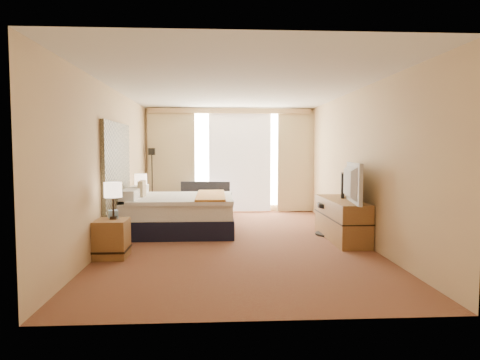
{
  "coord_description": "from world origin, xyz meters",
  "views": [
    {
      "loc": [
        -0.36,
        -7.28,
        1.56
      ],
      "look_at": [
        0.08,
        0.4,
        1.02
      ],
      "focal_mm": 32.0,
      "sensor_mm": 36.0,
      "label": 1
    }
  ],
  "objects": [
    {
      "name": "tissue_box",
      "position": [
        -1.88,
        -0.91,
        0.61
      ],
      "size": [
        0.17,
        0.17,
        0.12
      ],
      "primitive_type": "cube",
      "rotation": [
        0.0,
        0.0,
        0.37
      ],
      "color": "#8BB4D8",
      "rests_on": "nightstand_left"
    },
    {
      "name": "telephone",
      "position": [
        -1.87,
        1.44,
        0.59
      ],
      "size": [
        0.23,
        0.2,
        0.07
      ],
      "primitive_type": "cube",
      "rotation": [
        0.0,
        0.0,
        0.36
      ],
      "color": "black",
      "rests_on": "nightstand_right"
    },
    {
      "name": "headboard",
      "position": [
        -2.06,
        0.2,
        1.28
      ],
      "size": [
        0.06,
        1.85,
        1.5
      ],
      "primitive_type": "cube",
      "color": "black",
      "rests_on": "wall_left"
    },
    {
      "name": "ceiling",
      "position": [
        0.0,
        0.0,
        2.6
      ],
      "size": [
        4.2,
        7.0,
        0.02
      ],
      "primitive_type": "cube",
      "color": "silver",
      "rests_on": "wall_back"
    },
    {
      "name": "nightstand_right",
      "position": [
        -1.87,
        1.45,
        0.28
      ],
      "size": [
        0.45,
        0.52,
        0.55
      ],
      "primitive_type": "cube",
      "color": "olive",
      "rests_on": "floor"
    },
    {
      "name": "nightstand_left",
      "position": [
        -1.87,
        -1.05,
        0.28
      ],
      "size": [
        0.45,
        0.52,
        0.55
      ],
      "primitive_type": "cube",
      "color": "olive",
      "rests_on": "floor"
    },
    {
      "name": "wall_left",
      "position": [
        -2.1,
        0.0,
        1.3
      ],
      "size": [
        0.02,
        7.0,
        2.6
      ],
      "primitive_type": "cube",
      "color": "tan",
      "rests_on": "ground"
    },
    {
      "name": "bed",
      "position": [
        -1.06,
        0.85,
        0.36
      ],
      "size": [
        2.02,
        1.85,
        0.98
      ],
      "color": "black",
      "rests_on": "floor"
    },
    {
      "name": "media_dresser",
      "position": [
        1.83,
        0.0,
        0.35
      ],
      "size": [
        0.5,
        1.8,
        0.7
      ],
      "primitive_type": "cube",
      "color": "olive",
      "rests_on": "floor"
    },
    {
      "name": "floor_lamp",
      "position": [
        -1.9,
        3.17,
        1.13
      ],
      "size": [
        0.2,
        0.2,
        1.61
      ],
      "color": "black",
      "rests_on": "floor"
    },
    {
      "name": "wall_front",
      "position": [
        0.0,
        -3.5,
        1.3
      ],
      "size": [
        4.2,
        0.02,
        2.6
      ],
      "primitive_type": "cube",
      "color": "tan",
      "rests_on": "ground"
    },
    {
      "name": "television",
      "position": [
        1.78,
        -0.44,
        1.03
      ],
      "size": [
        0.3,
        1.14,
        0.65
      ],
      "primitive_type": "imported",
      "rotation": [
        0.0,
        0.0,
        1.43
      ],
      "color": "black",
      "rests_on": "media_dresser"
    },
    {
      "name": "desk_chair",
      "position": [
        1.81,
        0.37,
        0.51
      ],
      "size": [
        0.56,
        0.56,
        1.15
      ],
      "rotation": [
        0.0,
        0.0,
        -0.27
      ],
      "color": "black",
      "rests_on": "floor"
    },
    {
      "name": "wall_back",
      "position": [
        0.0,
        3.5,
        1.3
      ],
      "size": [
        4.2,
        0.02,
        2.6
      ],
      "primitive_type": "cube",
      "color": "tan",
      "rests_on": "ground"
    },
    {
      "name": "curtains",
      "position": [
        -0.0,
        3.39,
        1.41
      ],
      "size": [
        4.12,
        0.19,
        2.56
      ],
      "color": "#CBBD8F",
      "rests_on": "floor"
    },
    {
      "name": "wall_right",
      "position": [
        2.1,
        0.0,
        1.3
      ],
      "size": [
        0.02,
        7.0,
        2.6
      ],
      "primitive_type": "cube",
      "color": "tan",
      "rests_on": "ground"
    },
    {
      "name": "loveseat",
      "position": [
        -0.62,
        2.82,
        0.26
      ],
      "size": [
        1.33,
        0.8,
        0.8
      ],
      "rotation": [
        0.0,
        0.0,
        -0.09
      ],
      "color": "#571822",
      "rests_on": "floor"
    },
    {
      "name": "lamp_left",
      "position": [
        -1.85,
        -1.0,
        0.97
      ],
      "size": [
        0.26,
        0.26,
        0.54
      ],
      "color": "black",
      "rests_on": "nightstand_left"
    },
    {
      "name": "floor",
      "position": [
        0.0,
        0.0,
        0.0
      ],
      "size": [
        4.2,
        7.0,
        0.02
      ],
      "primitive_type": "cube",
      "color": "#571B19",
      "rests_on": "ground"
    },
    {
      "name": "window",
      "position": [
        0.25,
        3.47,
        1.32
      ],
      "size": [
        2.3,
        0.02,
        2.3
      ],
      "primitive_type": "cube",
      "color": "white",
      "rests_on": "wall_back"
    },
    {
      "name": "lamp_right",
      "position": [
        -1.88,
        1.48,
        0.96
      ],
      "size": [
        0.25,
        0.25,
        0.52
      ],
      "color": "black",
      "rests_on": "nightstand_right"
    }
  ]
}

